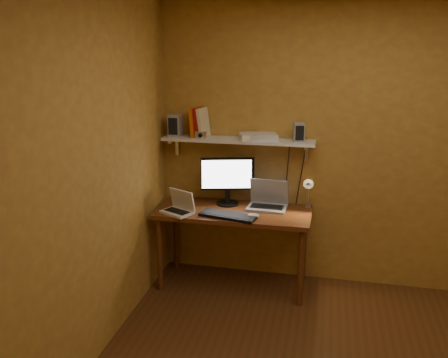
% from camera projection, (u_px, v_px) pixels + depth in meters
% --- Properties ---
extents(room, '(3.44, 3.24, 2.64)m').
position_uv_depth(room, '(350.00, 205.00, 2.77)').
color(room, '#562E16').
rests_on(room, ground).
extents(desk, '(1.40, 0.60, 0.75)m').
position_uv_depth(desk, '(233.00, 219.00, 4.34)').
color(desk, brown).
rests_on(desk, ground).
extents(wall_shelf, '(1.40, 0.25, 0.21)m').
position_uv_depth(wall_shelf, '(238.00, 140.00, 4.34)').
color(wall_shelf, silver).
rests_on(wall_shelf, room).
extents(monitor, '(0.49, 0.26, 0.45)m').
position_uv_depth(monitor, '(227.00, 178.00, 4.41)').
color(monitor, black).
rests_on(monitor, desk).
extents(laptop, '(0.37, 0.27, 0.26)m').
position_uv_depth(laptop, '(268.00, 200.00, 4.38)').
color(laptop, gray).
rests_on(laptop, desk).
extents(netbook, '(0.33, 0.30, 0.21)m').
position_uv_depth(netbook, '(179.00, 206.00, 4.25)').
color(netbook, silver).
rests_on(netbook, desk).
extents(keyboard, '(0.52, 0.26, 0.03)m').
position_uv_depth(keyboard, '(228.00, 216.00, 4.14)').
color(keyboard, black).
rests_on(keyboard, desk).
extents(mouse, '(0.12, 0.09, 0.04)m').
position_uv_depth(mouse, '(253.00, 216.00, 4.12)').
color(mouse, silver).
rests_on(mouse, desk).
extents(desk_lamp, '(0.09, 0.23, 0.38)m').
position_uv_depth(desk_lamp, '(309.00, 189.00, 4.24)').
color(desk_lamp, silver).
rests_on(desk_lamp, desk).
extents(speaker_left, '(0.12, 0.12, 0.20)m').
position_uv_depth(speaker_left, '(175.00, 125.00, 4.44)').
color(speaker_left, gray).
rests_on(speaker_left, wall_shelf).
extents(speaker_right, '(0.11, 0.11, 0.17)m').
position_uv_depth(speaker_right, '(299.00, 132.00, 4.19)').
color(speaker_right, gray).
rests_on(speaker_right, wall_shelf).
extents(books, '(0.17, 0.19, 0.27)m').
position_uv_depth(books, '(199.00, 122.00, 4.39)').
color(books, '#D85208').
rests_on(books, wall_shelf).
extents(shelf_camera, '(0.11, 0.06, 0.06)m').
position_uv_depth(shelf_camera, '(200.00, 135.00, 4.33)').
color(shelf_camera, silver).
rests_on(shelf_camera, wall_shelf).
extents(router, '(0.38, 0.31, 0.05)m').
position_uv_depth(router, '(258.00, 136.00, 4.29)').
color(router, silver).
rests_on(router, wall_shelf).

